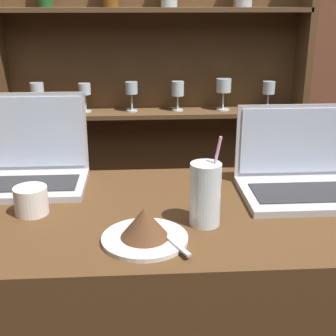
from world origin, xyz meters
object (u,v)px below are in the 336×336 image
(laptop_near, at_px, (34,164))
(water_glass, at_px, (205,194))
(coffee_cup, at_px, (31,201))
(laptop_far, at_px, (302,175))
(cake_plate, at_px, (145,228))

(laptop_near, height_order, water_glass, laptop_near)
(water_glass, bearing_deg, coffee_cup, 168.70)
(laptop_near, height_order, coffee_cup, laptop_near)
(water_glass, distance_m, coffee_cup, 0.43)
(coffee_cup, bearing_deg, laptop_far, 7.69)
(water_glass, relative_size, coffee_cup, 2.60)
(cake_plate, height_order, coffee_cup, cake_plate)
(laptop_far, distance_m, coffee_cup, 0.72)
(water_glass, bearing_deg, cake_plate, -152.37)
(laptop_near, height_order, cake_plate, laptop_near)
(laptop_near, bearing_deg, laptop_far, -8.48)
(laptop_far, height_order, cake_plate, laptop_far)
(water_glass, bearing_deg, laptop_near, 147.18)
(laptop_near, xyz_separation_m, water_glass, (0.45, -0.29, 0.02))
(laptop_near, distance_m, cake_plate, 0.48)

